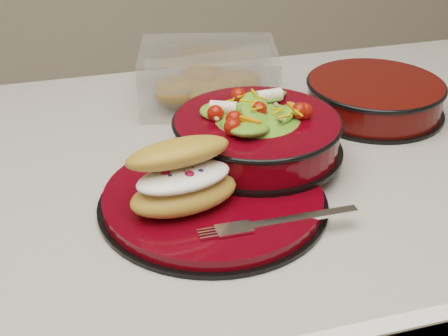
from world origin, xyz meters
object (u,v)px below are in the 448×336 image
object	(u,v)px
dinner_plate	(214,199)
croissant	(183,176)
fork	(283,221)
extra_bowl	(374,96)
salad_bowl	(257,128)
pastry_box	(209,79)

from	to	relation	value
dinner_plate	croissant	distance (m)	0.07
dinner_plate	fork	world-z (taller)	fork
dinner_plate	extra_bowl	world-z (taller)	extra_bowl
dinner_plate	fork	bearing A→B (deg)	-54.75
fork	extra_bowl	bearing A→B (deg)	-43.17
dinner_plate	extra_bowl	bearing A→B (deg)	31.14
croissant	dinner_plate	bearing A→B (deg)	9.60
extra_bowl	salad_bowl	bearing A→B (deg)	-155.51
salad_bowl	pastry_box	bearing A→B (deg)	92.75
croissant	pastry_box	distance (m)	0.34
pastry_box	fork	bearing A→B (deg)	-78.47
croissant	fork	size ratio (longest dim) A/B	0.84
dinner_plate	salad_bowl	size ratio (longest dim) A/B	1.21
dinner_plate	croissant	xyz separation A→B (m)	(-0.04, -0.02, 0.05)
fork	pastry_box	world-z (taller)	pastry_box
croissant	fork	world-z (taller)	croissant
fork	salad_bowl	bearing A→B (deg)	-8.20
pastry_box	salad_bowl	bearing A→B (deg)	-73.64
fork	croissant	bearing A→B (deg)	55.95
salad_bowl	pastry_box	size ratio (longest dim) A/B	0.94
fork	extra_bowl	size ratio (longest dim) A/B	0.75
salad_bowl	pastry_box	xyz separation A→B (m)	(-0.01, 0.22, -0.01)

